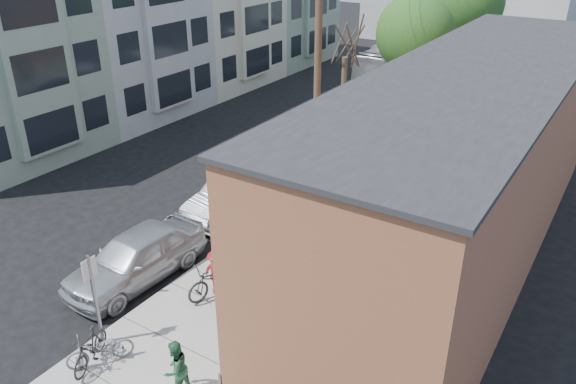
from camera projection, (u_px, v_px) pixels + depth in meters
The scene contains 25 objects.
ground at pixel (169, 242), 20.44m from camera, with size 120.00×120.00×0.00m, color black.
sidewalk at pixel (396, 164), 26.66m from camera, with size 4.50×58.00×0.15m, color #AAA59D.
cafe_building at pixel (468, 166), 18.41m from camera, with size 6.60×20.20×6.61m.
apartment_row at pixel (178, 27), 34.74m from camera, with size 6.30×32.00×9.00m.
sign_post at pixel (94, 292), 14.69m from camera, with size 0.07×0.45×2.80m.
parking_meter_near at pixel (226, 228), 19.35m from camera, with size 0.14×0.14×1.24m.
parking_meter_far at pixel (332, 156), 25.16m from camera, with size 0.14×0.14×1.24m.
utility_pole_near at pixel (316, 67), 21.72m from camera, with size 3.57×0.28×10.00m.
utility_pole_far at pixel (447, 15), 33.45m from camera, with size 1.80×0.28×10.00m.
tree_bare at pixel (342, 120), 23.88m from camera, with size 0.24×0.24×5.39m.
tree_leafy_mid at pixel (415, 33), 28.65m from camera, with size 3.98×3.98×7.12m.
tree_leafy_far at pixel (464, 3), 34.49m from camera, with size 4.87×4.87×8.12m.
patio_chair_a at pixel (298, 293), 16.68m from camera, with size 0.50×0.50×0.88m, color #134527, non-canonical shape.
patio_chair_b at pixel (249, 334), 15.05m from camera, with size 0.50×0.50×0.88m, color #134527, non-canonical shape.
patron_grey at pixel (297, 262), 17.35m from camera, with size 0.66×0.43×1.81m, color gray.
patron_green at pixel (176, 369), 13.46m from camera, with size 0.74×0.58×1.53m, color #29663C.
cyclist at pixel (217, 272), 17.09m from camera, with size 1.00×0.57×1.54m, color maroon.
cyclist_bike at pixel (217, 278), 17.18m from camera, with size 0.75×2.15×1.13m, color black.
parked_bike_a at pixel (90, 348), 14.47m from camera, with size 0.47×1.66×1.00m, color black.
parked_bike_b at pixel (100, 350), 14.48m from camera, with size 0.60×1.73×0.91m, color slate.
car_0 at pixel (136, 257), 17.99m from camera, with size 2.01×5.00×1.70m, color #B5B7BD.
car_1 at pixel (233, 194), 22.19m from camera, with size 1.66×4.75×1.56m, color #A7A9AF.
car_2 at pixel (297, 150), 26.48m from camera, with size 2.06×5.07×1.47m, color black.
car_3 at pixel (355, 117), 30.74m from camera, with size 2.53×5.48×1.52m, color #ABACB3.
bus at pixel (395, 61), 40.29m from camera, with size 2.20×9.40×2.62m, color silver.
Camera 1 is at (13.11, -12.41, 10.68)m, focal length 35.00 mm.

